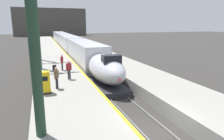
{
  "coord_description": "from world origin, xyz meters",
  "views": [
    {
      "loc": [
        -5.64,
        -8.82,
        5.91
      ],
      "look_at": [
        0.39,
        8.4,
        1.8
      ],
      "focal_mm": 32.6,
      "sensor_mm": 36.0,
      "label": 1
    }
  ],
  "objects_px": {
    "ticket_machine_yellow": "(45,83)",
    "highspeed_train_main": "(70,44)",
    "passenger_near_edge": "(62,61)",
    "passenger_far_waiting": "(57,76)",
    "station_column_far": "(37,19)",
    "passenger_mid_platform": "(69,69)",
    "rolling_suitcase": "(54,68)",
    "station_column_mid": "(36,20)"
  },
  "relations": [
    {
      "from": "ticket_machine_yellow",
      "to": "highspeed_train_main",
      "type": "bearing_deg",
      "value": 78.57
    },
    {
      "from": "passenger_near_edge",
      "to": "highspeed_train_main",
      "type": "bearing_deg",
      "value": 79.8
    },
    {
      "from": "passenger_far_waiting",
      "to": "station_column_far",
      "type": "bearing_deg",
      "value": 94.89
    },
    {
      "from": "passenger_near_edge",
      "to": "passenger_mid_platform",
      "type": "relative_size",
      "value": 1.0
    },
    {
      "from": "rolling_suitcase",
      "to": "station_column_mid",
      "type": "bearing_deg",
      "value": 133.4
    },
    {
      "from": "highspeed_train_main",
      "to": "ticket_machine_yellow",
      "type": "bearing_deg",
      "value": -101.43
    },
    {
      "from": "passenger_near_edge",
      "to": "passenger_far_waiting",
      "type": "height_order",
      "value": "same"
    },
    {
      "from": "station_column_mid",
      "to": "passenger_far_waiting",
      "type": "height_order",
      "value": "station_column_mid"
    },
    {
      "from": "highspeed_train_main",
      "to": "passenger_mid_platform",
      "type": "relative_size",
      "value": 33.9
    },
    {
      "from": "station_column_far",
      "to": "passenger_mid_platform",
      "type": "distance_m",
      "value": 12.85
    },
    {
      "from": "station_column_far",
      "to": "passenger_far_waiting",
      "type": "xyz_separation_m",
      "value": [
        1.22,
        -14.23,
        -4.58
      ]
    },
    {
      "from": "station_column_far",
      "to": "ticket_machine_yellow",
      "type": "relative_size",
      "value": 5.79
    },
    {
      "from": "station_column_far",
      "to": "passenger_mid_platform",
      "type": "xyz_separation_m",
      "value": [
        2.48,
        -11.75,
        -4.58
      ]
    },
    {
      "from": "passenger_near_edge",
      "to": "passenger_mid_platform",
      "type": "bearing_deg",
      "value": -86.92
    },
    {
      "from": "rolling_suitcase",
      "to": "passenger_far_waiting",
      "type": "bearing_deg",
      "value": -92.06
    },
    {
      "from": "passenger_near_edge",
      "to": "ticket_machine_yellow",
      "type": "height_order",
      "value": "passenger_near_edge"
    },
    {
      "from": "station_column_mid",
      "to": "station_column_far",
      "type": "height_order",
      "value": "station_column_far"
    },
    {
      "from": "passenger_near_edge",
      "to": "rolling_suitcase",
      "type": "bearing_deg",
      "value": 165.14
    },
    {
      "from": "highspeed_train_main",
      "to": "passenger_far_waiting",
      "type": "relative_size",
      "value": 33.9
    },
    {
      "from": "passenger_near_edge",
      "to": "passenger_far_waiting",
      "type": "distance_m",
      "value": 6.5
    },
    {
      "from": "rolling_suitcase",
      "to": "ticket_machine_yellow",
      "type": "relative_size",
      "value": 0.61
    },
    {
      "from": "ticket_machine_yellow",
      "to": "station_column_mid",
      "type": "bearing_deg",
      "value": 92.22
    },
    {
      "from": "ticket_machine_yellow",
      "to": "station_column_far",
      "type": "bearing_deg",
      "value": 91.33
    },
    {
      "from": "passenger_near_edge",
      "to": "passenger_mid_platform",
      "type": "distance_m",
      "value": 3.94
    },
    {
      "from": "highspeed_train_main",
      "to": "passenger_mid_platform",
      "type": "distance_m",
      "value": 24.36
    },
    {
      "from": "passenger_far_waiting",
      "to": "ticket_machine_yellow",
      "type": "distance_m",
      "value": 1.24
    },
    {
      "from": "highspeed_train_main",
      "to": "station_column_mid",
      "type": "bearing_deg",
      "value": -107.75
    },
    {
      "from": "station_column_mid",
      "to": "rolling_suitcase",
      "type": "relative_size",
      "value": 8.91
    },
    {
      "from": "rolling_suitcase",
      "to": "ticket_machine_yellow",
      "type": "bearing_deg",
      "value": -98.41
    },
    {
      "from": "station_column_far",
      "to": "station_column_mid",
      "type": "bearing_deg",
      "value": -90.0
    },
    {
      "from": "station_column_far",
      "to": "passenger_near_edge",
      "type": "relative_size",
      "value": 5.48
    },
    {
      "from": "highspeed_train_main",
      "to": "passenger_mid_platform",
      "type": "bearing_deg",
      "value": -98.07
    },
    {
      "from": "passenger_near_edge",
      "to": "ticket_machine_yellow",
      "type": "distance_m",
      "value": 7.52
    },
    {
      "from": "station_column_far",
      "to": "ticket_machine_yellow",
      "type": "distance_m",
      "value": 15.84
    },
    {
      "from": "station_column_far",
      "to": "passenger_mid_platform",
      "type": "height_order",
      "value": "station_column_far"
    },
    {
      "from": "station_column_mid",
      "to": "passenger_near_edge",
      "type": "height_order",
      "value": "station_column_mid"
    },
    {
      "from": "highspeed_train_main",
      "to": "rolling_suitcase",
      "type": "relative_size",
      "value": 58.33
    },
    {
      "from": "station_column_mid",
      "to": "ticket_machine_yellow",
      "type": "height_order",
      "value": "station_column_mid"
    },
    {
      "from": "station_column_mid",
      "to": "rolling_suitcase",
      "type": "bearing_deg",
      "value": -46.6
    },
    {
      "from": "rolling_suitcase",
      "to": "highspeed_train_main",
      "type": "bearing_deg",
      "value": 77.45
    },
    {
      "from": "station_column_far",
      "to": "passenger_far_waiting",
      "type": "bearing_deg",
      "value": -85.11
    },
    {
      "from": "passenger_mid_platform",
      "to": "ticket_machine_yellow",
      "type": "distance_m",
      "value": 3.96
    }
  ]
}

